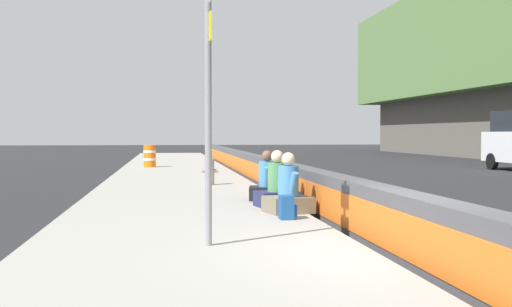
# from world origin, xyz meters

# --- Properties ---
(ground_plane) EXTENTS (160.00, 160.00, 0.00)m
(ground_plane) POSITION_xyz_m (0.00, 0.00, 0.00)
(ground_plane) COLOR #232326
(ground_plane) RESTS_ON ground
(sidewalk_strip) EXTENTS (80.00, 4.40, 0.14)m
(sidewalk_strip) POSITION_xyz_m (0.00, 2.65, 0.07)
(sidewalk_strip) COLOR gray
(sidewalk_strip) RESTS_ON ground_plane
(jersey_barrier) EXTENTS (76.00, 0.45, 0.85)m
(jersey_barrier) POSITION_xyz_m (0.00, 0.00, 0.42)
(jersey_barrier) COLOR #47474C
(jersey_barrier) RESTS_ON ground_plane
(route_sign_post) EXTENTS (0.44, 0.09, 3.60)m
(route_sign_post) POSITION_xyz_m (0.80, 2.44, 2.21)
(route_sign_post) COLOR gray
(route_sign_post) RESTS_ON sidewalk_strip
(fire_hydrant) EXTENTS (0.26, 0.46, 0.88)m
(fire_hydrant) POSITION_xyz_m (10.49, 1.76, 0.59)
(fire_hydrant) COLOR gray
(fire_hydrant) RESTS_ON sidewalk_strip
(seated_person_foreground) EXTENTS (0.84, 0.93, 1.10)m
(seated_person_foreground) POSITION_xyz_m (3.99, 0.78, 0.49)
(seated_person_foreground) COLOR #706651
(seated_person_foreground) RESTS_ON sidewalk_strip
(seated_person_middle) EXTENTS (0.81, 0.91, 1.12)m
(seated_person_middle) POSITION_xyz_m (4.97, 0.81, 0.49)
(seated_person_middle) COLOR #23284C
(seated_person_middle) RESTS_ON sidewalk_strip
(seated_person_rear) EXTENTS (0.78, 0.87, 1.08)m
(seated_person_rear) POSITION_xyz_m (6.25, 0.81, 0.48)
(seated_person_rear) COLOR black
(seated_person_rear) RESTS_ON sidewalk_strip
(backpack) EXTENTS (0.32, 0.28, 0.40)m
(backpack) POSITION_xyz_m (3.14, 0.97, 0.33)
(backpack) COLOR navy
(backpack) RESTS_ON sidewalk_strip
(construction_barrel) EXTENTS (0.54, 0.54, 0.95)m
(construction_barrel) POSITION_xyz_m (20.34, 3.69, 0.62)
(construction_barrel) COLOR orange
(construction_barrel) RESTS_ON sidewalk_strip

